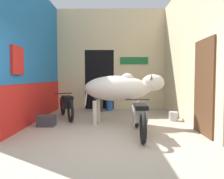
{
  "coord_description": "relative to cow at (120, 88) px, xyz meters",
  "views": [
    {
      "loc": [
        0.13,
        -3.94,
        1.27
      ],
      "look_at": [
        0.07,
        2.12,
        0.92
      ],
      "focal_mm": 35.0,
      "sensor_mm": 36.0,
      "label": 1
    }
  ],
  "objects": [
    {
      "name": "ground_plane",
      "position": [
        -0.3,
        -1.88,
        -0.97
      ],
      "size": [
        30.0,
        30.0,
        0.0
      ],
      "primitive_type": "plane",
      "color": "tan"
    },
    {
      "name": "wall_left_shopfront",
      "position": [
        -2.49,
        0.46,
        0.93
      ],
      "size": [
        0.25,
        4.71,
        3.93
      ],
      "color": "#236BAD",
      "rests_on": "ground_plane"
    },
    {
      "name": "wall_back_with_doorway",
      "position": [
        -0.47,
        3.09,
        0.68
      ],
      "size": [
        4.23,
        0.93,
        3.93
      ],
      "color": "beige",
      "rests_on": "ground_plane"
    },
    {
      "name": "wall_right_with_door",
      "position": [
        1.9,
        0.43,
        0.97
      ],
      "size": [
        0.22,
        4.71,
        3.93
      ],
      "color": "beige",
      "rests_on": "ground_plane"
    },
    {
      "name": "cow",
      "position": [
        0.0,
        0.0,
        0.0
      ],
      "size": [
        2.2,
        0.99,
        1.37
      ],
      "color": "beige",
      "rests_on": "ground_plane"
    },
    {
      "name": "motorcycle_near",
      "position": [
        0.39,
        -1.07,
        -0.55
      ],
      "size": [
        0.58,
        1.95,
        0.74
      ],
      "color": "black",
      "rests_on": "ground_plane"
    },
    {
      "name": "motorcycle_far",
      "position": [
        -1.64,
        0.84,
        -0.55
      ],
      "size": [
        0.87,
        1.77,
        0.75
      ],
      "color": "black",
      "rests_on": "ground_plane"
    },
    {
      "name": "shopkeeper_seated",
      "position": [
        -0.72,
        2.26,
        -0.37
      ],
      "size": [
        0.38,
        0.33,
        1.13
      ],
      "color": "#3D3842",
      "rests_on": "ground_plane"
    },
    {
      "name": "plastic_stool",
      "position": [
        -0.34,
        2.42,
        -0.75
      ],
      "size": [
        0.36,
        0.36,
        0.42
      ],
      "color": "#2856B2",
      "rests_on": "ground_plane"
    },
    {
      "name": "crate",
      "position": [
        -1.92,
        -0.24,
        -0.83
      ],
      "size": [
        0.44,
        0.32,
        0.28
      ],
      "color": "#38383D",
      "rests_on": "ground_plane"
    },
    {
      "name": "bucket",
      "position": [
        1.56,
        0.5,
        -0.84
      ],
      "size": [
        0.26,
        0.26,
        0.26
      ],
      "color": "#A8A8B2",
      "rests_on": "ground_plane"
    }
  ]
}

